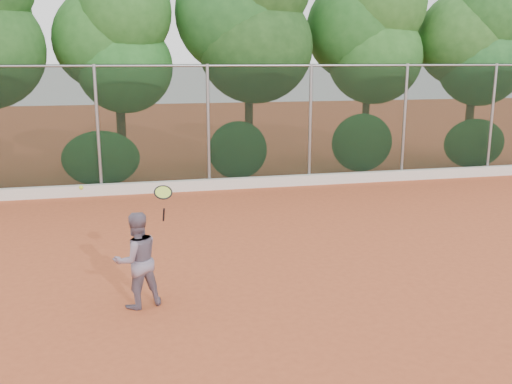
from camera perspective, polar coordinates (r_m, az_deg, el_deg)
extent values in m
plane|color=#BC532C|center=(9.86, 1.31, -8.39)|extent=(80.00, 80.00, 0.00)
cube|color=silver|center=(16.25, -4.59, 0.75)|extent=(24.00, 0.20, 0.30)
imported|color=slate|center=(8.65, -11.84, -6.67)|extent=(0.85, 0.76, 1.46)
cube|color=black|center=(16.16, -4.79, 6.44)|extent=(24.00, 0.01, 3.50)
cylinder|color=gray|center=(16.05, -4.90, 12.47)|extent=(24.00, 0.06, 0.06)
cylinder|color=gray|center=(16.02, -15.53, 5.95)|extent=(0.09, 0.09, 3.50)
cylinder|color=gray|center=(16.16, -4.79, 6.44)|extent=(0.09, 0.09, 3.50)
cylinder|color=gray|center=(16.84, 5.43, 6.69)|extent=(0.09, 0.09, 3.50)
cylinder|color=gray|center=(18.01, 14.60, 6.75)|extent=(0.09, 0.09, 3.50)
cylinder|color=gray|center=(19.57, 22.48, 6.65)|extent=(0.09, 0.09, 3.50)
cylinder|color=#3F2718|center=(18.35, -13.26, 5.20)|extent=(0.28, 0.28, 2.40)
ellipsoid|color=#216122|center=(18.09, -12.99, 12.10)|extent=(2.90, 2.40, 2.80)
ellipsoid|color=#235B1F|center=(18.41, -14.73, 14.52)|extent=(3.20, 2.70, 3.10)
ellipsoid|color=#22581E|center=(17.95, -12.92, 17.22)|extent=(2.70, 2.30, 2.90)
cylinder|color=#442D1A|center=(18.43, -0.71, 6.52)|extent=(0.26, 0.26, 3.00)
ellipsoid|color=#2D5F24|center=(18.25, -0.03, 14.32)|extent=(3.60, 3.00, 3.50)
ellipsoid|color=#2C722B|center=(18.49, -1.83, 17.40)|extent=(3.90, 3.20, 3.80)
cylinder|color=#48321B|center=(19.90, 10.86, 6.34)|extent=(0.24, 0.24, 2.70)
ellipsoid|color=#245B1F|center=(19.76, 11.82, 13.09)|extent=(3.20, 2.70, 3.10)
ellipsoid|color=#1C501B|center=(19.86, 10.21, 15.75)|extent=(3.50, 2.90, 3.40)
ellipsoid|color=#24551D|center=(19.79, 12.46, 17.99)|extent=(3.00, 2.50, 3.10)
cylinder|color=#4A311C|center=(21.32, 20.48, 5.92)|extent=(0.28, 0.28, 2.50)
ellipsoid|color=#2D7730|center=(21.22, 21.58, 11.90)|extent=(3.00, 2.50, 2.90)
ellipsoid|color=#3B772D|center=(21.21, 20.15, 14.19)|extent=(3.30, 2.80, 3.20)
ellipsoid|color=#2E6D29|center=(21.25, 22.35, 16.18)|extent=(2.80, 2.40, 3.00)
ellipsoid|color=#2E742C|center=(16.93, -15.23, 3.25)|extent=(2.20, 1.16, 1.60)
ellipsoid|color=#246026|center=(17.22, -1.82, 4.20)|extent=(1.80, 1.04, 1.76)
ellipsoid|color=#2D6D29|center=(18.38, 10.55, 4.87)|extent=(2.00, 1.10, 1.84)
ellipsoid|color=#2D6225|center=(20.32, 20.99, 4.56)|extent=(2.16, 1.12, 1.64)
cylinder|color=black|center=(8.43, -9.21, -2.26)|extent=(0.04, 0.19, 0.24)
torus|color=black|center=(8.28, -9.27, -0.03)|extent=(0.28, 0.24, 0.18)
cylinder|color=#BFDE41|center=(8.28, -9.27, -0.03)|extent=(0.23, 0.19, 0.14)
sphere|color=#CDEB35|center=(8.35, -17.08, 0.44)|extent=(0.06, 0.06, 0.06)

